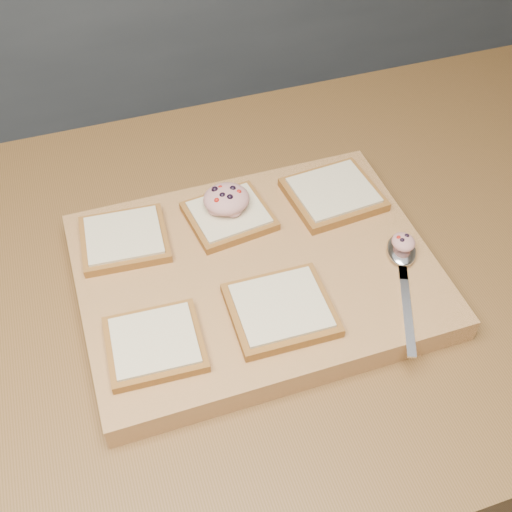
{
  "coord_description": "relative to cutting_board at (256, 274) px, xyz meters",
  "views": [
    {
      "loc": [
        -0.29,
        -0.56,
        1.58
      ],
      "look_at": [
        -0.11,
        -0.03,
        0.96
      ],
      "focal_mm": 45.0,
      "sensor_mm": 36.0,
      "label": 1
    }
  ],
  "objects": [
    {
      "name": "spoon_salad",
      "position": [
        0.19,
        -0.04,
        0.04
      ],
      "size": [
        0.03,
        0.03,
        0.02
      ],
      "color": "tan",
      "rests_on": "spoon"
    },
    {
      "name": "tuna_salad_dollop",
      "position": [
        -0.01,
        0.1,
        0.05
      ],
      "size": [
        0.07,
        0.06,
        0.03
      ],
      "color": "tan",
      "rests_on": "bread_far_center"
    },
    {
      "name": "bread_far_left",
      "position": [
        -0.16,
        0.1,
        0.03
      ],
      "size": [
        0.12,
        0.11,
        0.02
      ],
      "color": "#966226",
      "rests_on": "cutting_board"
    },
    {
      "name": "bread_far_center",
      "position": [
        -0.01,
        0.1,
        0.03
      ],
      "size": [
        0.12,
        0.12,
        0.02
      ],
      "color": "#966226",
      "rests_on": "cutting_board"
    },
    {
      "name": "bread_near_left",
      "position": [
        -0.16,
        -0.09,
        0.03
      ],
      "size": [
        0.12,
        0.11,
        0.02
      ],
      "color": "#966226",
      "rests_on": "cutting_board"
    },
    {
      "name": "bread_far_right",
      "position": [
        0.15,
        0.09,
        0.03
      ],
      "size": [
        0.13,
        0.13,
        0.02
      ],
      "color": "#966226",
      "rests_on": "cutting_board"
    },
    {
      "name": "island_counter",
      "position": [
        0.11,
        0.03,
        -0.47
      ],
      "size": [
        2.0,
        0.8,
        0.9
      ],
      "color": "slate",
      "rests_on": "ground"
    },
    {
      "name": "ground",
      "position": [
        0.11,
        0.03,
        -0.92
      ],
      "size": [
        4.0,
        4.0,
        0.0
      ],
      "primitive_type": "plane",
      "color": "#515459",
      "rests_on": "ground"
    },
    {
      "name": "bread_near_center",
      "position": [
        0.0,
        -0.09,
        0.03
      ],
      "size": [
        0.13,
        0.12,
        0.02
      ],
      "color": "#966226",
      "rests_on": "cutting_board"
    },
    {
      "name": "spoon",
      "position": [
        0.19,
        -0.05,
        0.02
      ],
      "size": [
        0.1,
        0.19,
        0.01
      ],
      "color": "silver",
      "rests_on": "cutting_board"
    },
    {
      "name": "cutting_board",
      "position": [
        0.0,
        0.0,
        0.0
      ],
      "size": [
        0.47,
        0.36,
        0.04
      ],
      "primitive_type": "cube",
      "color": "tan",
      "rests_on": "island_counter"
    },
    {
      "name": "back_counter",
      "position": [
        0.11,
        1.46,
        -0.45
      ],
      "size": [
        3.6,
        0.62,
        0.94
      ],
      "color": "slate",
      "rests_on": "ground"
    }
  ]
}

